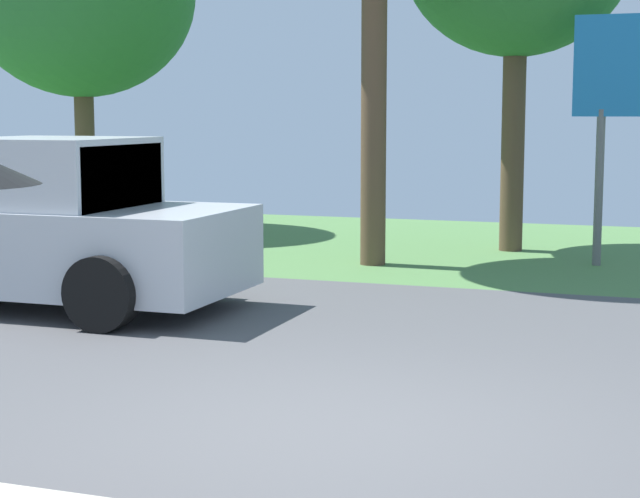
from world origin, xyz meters
TOP-DOWN VIEW (x-y plane):
  - ground_plane at (0.00, 2.95)m, footprint 40.00×22.00m
  - pickup_truck at (-4.89, 3.30)m, footprint 5.20×2.28m

SIDE VIEW (x-z plane):
  - ground_plane at x=0.00m, z-range -0.15..0.05m
  - pickup_truck at x=-4.89m, z-range -0.07..1.81m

